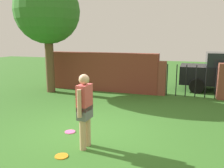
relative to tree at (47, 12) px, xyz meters
name	(u,v)px	position (x,y,z in m)	size (l,w,h in m)	color
ground_plane	(91,131)	(3.52, -3.64, -3.43)	(40.00, 40.00, 0.00)	#336623
brick_wall	(101,72)	(2.02, 0.99, -2.57)	(5.11, 0.50, 1.71)	brown
tree	(47,12)	(0.00, 0.00, 0.00)	(2.74, 2.74, 4.83)	brown
person	(85,108)	(3.76, -4.53, -2.53)	(0.24, 0.54, 1.62)	tan
fence_gate	(191,80)	(5.88, 0.99, -2.73)	(2.86, 0.44, 1.40)	brown
frisbee_orange	(62,156)	(3.48, -5.06, -3.42)	(0.27, 0.27, 0.02)	orange
frisbee_pink	(70,132)	(3.03, -3.88, -3.42)	(0.27, 0.27, 0.02)	pink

